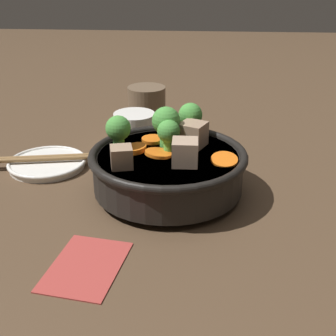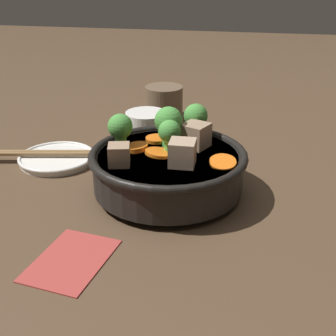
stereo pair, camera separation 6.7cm
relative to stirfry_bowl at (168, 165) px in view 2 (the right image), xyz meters
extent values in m
plane|color=#4C3826|center=(0.00, 0.00, -0.04)|extent=(3.00, 3.00, 0.00)
cylinder|color=black|center=(0.00, 0.00, -0.04)|extent=(0.12, 0.12, 0.01)
cylinder|color=black|center=(0.00, 0.00, -0.01)|extent=(0.21, 0.21, 0.05)
torus|color=black|center=(0.00, 0.00, 0.02)|extent=(0.23, 0.23, 0.01)
cylinder|color=brown|center=(0.00, 0.00, 0.00)|extent=(0.20, 0.20, 0.03)
cylinder|color=orange|center=(0.00, 0.01, 0.02)|extent=(0.06, 0.06, 0.01)
cylinder|color=orange|center=(0.05, 0.03, 0.02)|extent=(0.05, 0.05, 0.01)
cylinder|color=orange|center=(-0.02, -0.08, 0.02)|extent=(0.04, 0.04, 0.01)
cylinder|color=orange|center=(0.01, 0.05, 0.02)|extent=(0.03, 0.03, 0.01)
cylinder|color=#59B84C|center=(0.01, 0.07, 0.03)|extent=(0.02, 0.02, 0.02)
sphere|color=#47933D|center=(0.01, 0.07, 0.05)|extent=(0.04, 0.04, 0.04)
cylinder|color=#59B84C|center=(0.03, 0.00, 0.03)|extent=(0.02, 0.02, 0.02)
sphere|color=#47933D|center=(0.03, 0.00, 0.06)|extent=(0.04, 0.04, 0.04)
cylinder|color=#59B84C|center=(0.01, 0.00, 0.03)|extent=(0.01, 0.01, 0.02)
sphere|color=#47933D|center=(0.01, 0.00, 0.05)|extent=(0.03, 0.03, 0.03)
cylinder|color=#59B84C|center=(0.07, -0.03, 0.03)|extent=(0.02, 0.02, 0.02)
sphere|color=#47933D|center=(0.07, -0.03, 0.05)|extent=(0.04, 0.04, 0.04)
cube|color=tan|center=(-0.03, -0.03, 0.03)|extent=(0.03, 0.03, 0.03)
cube|color=#9E7F66|center=(0.04, -0.03, 0.03)|extent=(0.05, 0.05, 0.04)
cube|color=#9E7F66|center=(-0.05, 0.06, 0.03)|extent=(0.03, 0.03, 0.03)
cylinder|color=white|center=(0.07, 0.20, -0.04)|extent=(0.12, 0.12, 0.01)
torus|color=white|center=(0.07, 0.20, -0.03)|extent=(0.13, 0.13, 0.01)
cylinder|color=white|center=(0.18, 0.07, -0.01)|extent=(0.07, 0.07, 0.06)
cylinder|color=brown|center=(0.18, 0.07, 0.00)|extent=(0.06, 0.06, 0.00)
cylinder|color=brown|center=(0.31, 0.07, -0.01)|extent=(0.08, 0.08, 0.07)
torus|color=brown|center=(0.35, 0.07, 0.00)|extent=(0.04, 0.01, 0.04)
cube|color=#A33833|center=(-0.18, 0.08, -0.04)|extent=(0.12, 0.09, 0.00)
cylinder|color=olive|center=(0.08, 0.20, -0.03)|extent=(0.05, 0.23, 0.01)
cylinder|color=olive|center=(0.07, 0.20, -0.03)|extent=(0.05, 0.23, 0.01)
camera|label=1|loc=(-0.60, -0.04, 0.28)|focal=50.00mm
camera|label=2|loc=(-0.60, -0.11, 0.28)|focal=50.00mm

